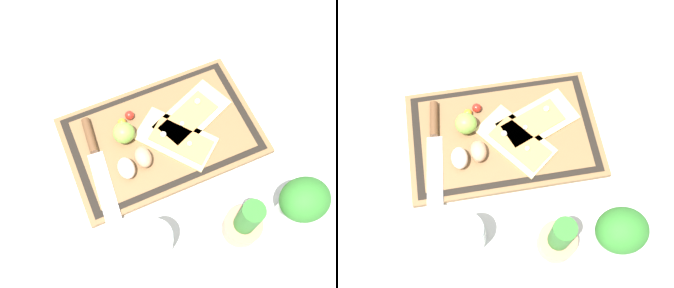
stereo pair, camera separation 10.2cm
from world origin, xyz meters
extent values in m
plane|color=silver|center=(0.00, 0.00, 0.00)|extent=(6.00, 6.00, 0.00)
cube|color=brown|center=(0.00, 0.00, 0.01)|extent=(0.51, 0.32, 0.02)
cube|color=black|center=(0.00, 0.00, 0.02)|extent=(0.48, 0.30, 0.00)
cube|color=brown|center=(0.00, 0.00, 0.02)|extent=(0.44, 0.26, 0.00)
cube|color=#DBBC7F|center=(-0.10, -0.02, 0.02)|extent=(0.23, 0.18, 0.01)
cube|color=#E08E47|center=(-0.08, -0.01, 0.03)|extent=(0.18, 0.13, 0.00)
sphere|color=silver|center=(-0.13, -0.05, 0.04)|extent=(0.02, 0.02, 0.02)
sphere|color=silver|center=(-0.06, 0.00, 0.04)|extent=(0.01, 0.01, 0.01)
cube|color=#DBBC7F|center=(-0.03, 0.03, 0.02)|extent=(0.21, 0.23, 0.01)
cube|color=#E08E47|center=(-0.04, 0.04, 0.03)|extent=(0.16, 0.17, 0.00)
sphere|color=silver|center=(0.00, 0.01, 0.04)|extent=(0.02, 0.02, 0.02)
sphere|color=silver|center=(-0.05, 0.06, 0.04)|extent=(0.01, 0.01, 0.01)
cube|color=silver|center=(0.19, 0.08, 0.02)|extent=(0.06, 0.19, 0.00)
cylinder|color=brown|center=(0.18, -0.07, 0.03)|extent=(0.03, 0.10, 0.02)
ellipsoid|color=tan|center=(0.07, 0.05, 0.04)|extent=(0.04, 0.06, 0.04)
ellipsoid|color=beige|center=(0.12, 0.06, 0.04)|extent=(0.04, 0.06, 0.04)
sphere|color=#7FB742|center=(0.09, -0.03, 0.05)|extent=(0.06, 0.06, 0.06)
sphere|color=red|center=(0.06, -0.08, 0.03)|extent=(0.02, 0.02, 0.02)
sphere|color=gold|center=(0.09, -0.07, 0.03)|extent=(0.02, 0.02, 0.02)
cylinder|color=#AD7A5B|center=(-0.08, 0.31, 0.03)|extent=(0.09, 0.09, 0.06)
cylinder|color=#2D7528|center=(-0.08, 0.31, 0.11)|extent=(0.05, 0.05, 0.15)
cylinder|color=silver|center=(0.12, 0.26, 0.05)|extent=(0.08, 0.08, 0.09)
cylinder|color=olive|center=(0.12, 0.26, 0.02)|extent=(0.07, 0.07, 0.03)
cylinder|color=silver|center=(0.12, 0.26, 0.10)|extent=(0.08, 0.08, 0.01)
cylinder|color=silver|center=(-0.20, 0.32, 0.05)|extent=(0.07, 0.07, 0.10)
ellipsoid|color=#2D7528|center=(-0.20, 0.32, 0.15)|extent=(0.11, 0.10, 0.09)
camera|label=1|loc=(0.16, 0.42, 0.97)|focal=42.00mm
camera|label=2|loc=(0.07, 0.45, 0.97)|focal=42.00mm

